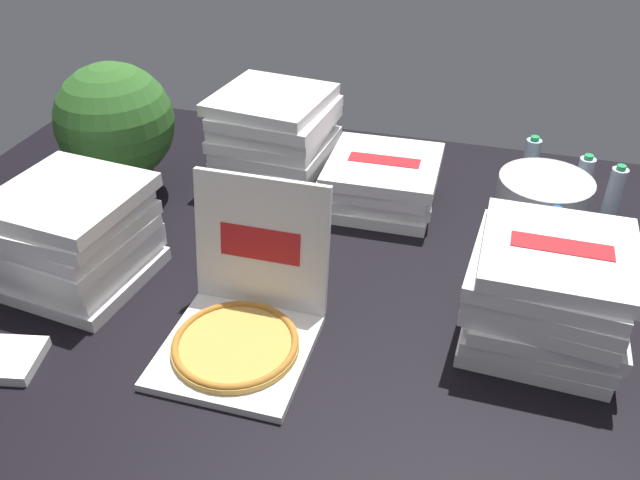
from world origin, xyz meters
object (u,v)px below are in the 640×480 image
at_px(ice_bucket, 542,201).
at_px(water_bottle_0, 614,192).
at_px(open_pizza_box, 243,317).
at_px(napkin_pile, 9,359).
at_px(pizza_stack_left_mid, 380,181).
at_px(water_bottle_1, 551,236).
at_px(pizza_stack_left_near, 547,293).
at_px(water_bottle_2, 583,181).
at_px(water_bottle_3, 530,161).
at_px(potted_plant, 116,126).
at_px(pizza_stack_right_mid, 275,138).
at_px(pizza_stack_center_near, 72,236).

xyz_separation_m(ice_bucket, water_bottle_0, (0.25, 0.13, 0.01)).
xyz_separation_m(open_pizza_box, napkin_pile, (-0.58, -0.27, -0.06)).
bearing_deg(open_pizza_box, pizza_stack_left_mid, 75.92).
distance_m(open_pizza_box, water_bottle_1, 1.04).
height_order(pizza_stack_left_near, napkin_pile, pizza_stack_left_near).
bearing_deg(water_bottle_1, pizza_stack_left_near, -93.52).
bearing_deg(pizza_stack_left_mid, open_pizza_box, -104.08).
xyz_separation_m(water_bottle_2, water_bottle_3, (-0.19, 0.11, 0.00)).
xyz_separation_m(open_pizza_box, pizza_stack_left_mid, (0.21, 0.85, 0.01)).
xyz_separation_m(water_bottle_0, water_bottle_3, (-0.30, 0.16, 0.00)).
distance_m(potted_plant, napkin_pile, 0.97).
bearing_deg(water_bottle_0, ice_bucket, -153.06).
relative_size(pizza_stack_left_near, pizza_stack_left_mid, 1.02).
distance_m(pizza_stack_right_mid, pizza_stack_center_near, 0.87).
bearing_deg(potted_plant, napkin_pile, -80.01).
height_order(pizza_stack_left_near, pizza_stack_right_mid, pizza_stack_right_mid).
xyz_separation_m(pizza_stack_left_near, pizza_stack_right_mid, (-1.02, 0.67, 0.02)).
bearing_deg(water_bottle_0, napkin_pile, -142.19).
xyz_separation_m(pizza_stack_left_near, potted_plant, (-1.54, 0.41, 0.12)).
height_order(pizza_stack_center_near, water_bottle_1, pizza_stack_center_near).
relative_size(pizza_stack_center_near, potted_plant, 0.92).
xyz_separation_m(water_bottle_0, napkin_pile, (-1.62, -1.26, -0.08)).
bearing_deg(water_bottle_3, pizza_stack_right_mid, -166.17).
distance_m(ice_bucket, potted_plant, 1.56).
distance_m(pizza_stack_left_near, water_bottle_0, 0.79).
height_order(pizza_stack_right_mid, water_bottle_3, pizza_stack_right_mid).
height_order(water_bottle_3, napkin_pile, water_bottle_3).
bearing_deg(open_pizza_box, water_bottle_2, 48.07).
distance_m(water_bottle_1, water_bottle_3, 0.52).
xyz_separation_m(pizza_stack_left_near, pizza_stack_center_near, (-1.41, -0.11, 0.00)).
bearing_deg(pizza_stack_center_near, napkin_pile, -85.20).
bearing_deg(ice_bucket, water_bottle_2, 51.54).
distance_m(ice_bucket, water_bottle_3, 0.29).
relative_size(pizza_stack_center_near, napkin_pile, 2.87).
distance_m(open_pizza_box, pizza_stack_right_mid, 0.94).
xyz_separation_m(pizza_stack_left_mid, pizza_stack_center_near, (-0.83, -0.72, 0.07)).
xyz_separation_m(water_bottle_0, potted_plant, (-1.78, -0.34, 0.18)).
bearing_deg(open_pizza_box, napkin_pile, -155.19).
xyz_separation_m(water_bottle_1, water_bottle_3, (-0.08, 0.52, 0.00)).
xyz_separation_m(ice_bucket, napkin_pile, (-1.37, -1.13, -0.07)).
relative_size(potted_plant, napkin_pile, 3.12).
relative_size(pizza_stack_right_mid, pizza_stack_center_near, 0.98).
distance_m(water_bottle_1, water_bottle_2, 0.43).
xyz_separation_m(open_pizza_box, water_bottle_0, (1.04, 0.99, 0.02)).
relative_size(pizza_stack_center_near, water_bottle_3, 2.32).
height_order(pizza_stack_right_mid, water_bottle_2, pizza_stack_right_mid).
xyz_separation_m(water_bottle_0, water_bottle_2, (-0.11, 0.05, 0.00)).
xyz_separation_m(pizza_stack_right_mid, pizza_stack_center_near, (-0.39, -0.78, -0.02)).
relative_size(water_bottle_1, potted_plant, 0.40).
xyz_separation_m(pizza_stack_center_near, napkin_pile, (0.03, -0.40, -0.14)).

